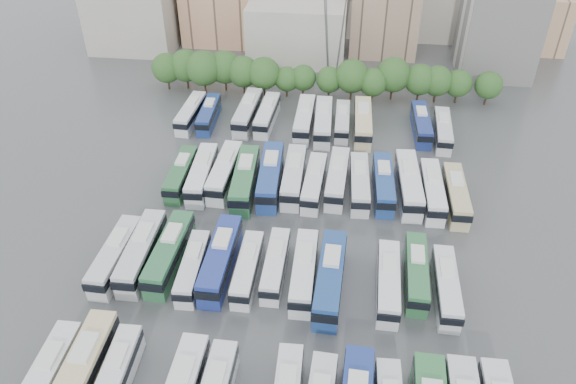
# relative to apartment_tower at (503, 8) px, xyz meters

# --- Properties ---
(ground) EXTENTS (220.00, 220.00, 0.00)m
(ground) POSITION_rel_apartment_tower_xyz_m (-34.00, -58.00, -13.00)
(ground) COLOR #424447
(ground) RESTS_ON ground
(tree_line) EXTENTS (65.03, 8.02, 8.31)m
(tree_line) POSITION_rel_apartment_tower_xyz_m (-36.29, -15.87, -8.54)
(tree_line) COLOR black
(tree_line) RESTS_ON ground
(city_buildings) EXTENTS (102.00, 35.00, 20.00)m
(city_buildings) POSITION_rel_apartment_tower_xyz_m (-41.46, 13.86, -5.13)
(city_buildings) COLOR #9E998E
(city_buildings) RESTS_ON ground
(apartment_tower) EXTENTS (14.00, 14.00, 26.00)m
(apartment_tower) POSITION_rel_apartment_tower_xyz_m (0.00, 0.00, 0.00)
(apartment_tower) COLOR silver
(apartment_tower) RESTS_ON ground
(bus_r0_s0) EXTENTS (2.72, 12.21, 3.83)m
(bus_r0_s0) POSITION_rel_apartment_tower_xyz_m (-55.50, -82.10, -11.12)
(bus_r0_s0) COLOR silver
(bus_r0_s0) RESTS_ON ground
(bus_r0_s1) EXTENTS (3.08, 13.58, 4.25)m
(bus_r0_s1) POSITION_rel_apartment_tower_xyz_m (-52.29, -81.25, -10.91)
(bus_r0_s1) COLOR beige
(bus_r0_s1) RESTS_ON ground
(bus_r0_s2) EXTENTS (2.78, 11.24, 3.50)m
(bus_r0_s2) POSITION_rel_apartment_tower_xyz_m (-49.02, -81.05, -11.28)
(bus_r0_s2) COLOR silver
(bus_r0_s2) RESTS_ON ground
(bus_r1_s0) EXTENTS (3.02, 12.23, 3.81)m
(bus_r1_s0) POSITION_rel_apartment_tower_xyz_m (-55.24, -64.46, -11.13)
(bus_r1_s0) COLOR silver
(bus_r1_s0) RESTS_ON ground
(bus_r1_s1) EXTENTS (2.89, 12.91, 4.04)m
(bus_r1_s1) POSITION_rel_apartment_tower_xyz_m (-52.26, -63.53, -11.01)
(bus_r1_s1) COLOR silver
(bus_r1_s1) RESTS_ON ground
(bus_r1_s2) EXTENTS (3.23, 12.99, 4.05)m
(bus_r1_s2) POSITION_rel_apartment_tower_xyz_m (-48.79, -63.32, -11.01)
(bus_r1_s2) COLOR #2C683F
(bus_r1_s2) RESTS_ON ground
(bus_r1_s3) EXTENTS (2.72, 10.85, 3.38)m
(bus_r1_s3) POSITION_rel_apartment_tower_xyz_m (-45.42, -65.15, -11.34)
(bus_r1_s3) COLOR silver
(bus_r1_s3) RESTS_ON ground
(bus_r1_s4) EXTENTS (3.05, 13.23, 4.14)m
(bus_r1_s4) POSITION_rel_apartment_tower_xyz_m (-42.37, -63.70, -10.97)
(bus_r1_s4) COLOR navy
(bus_r1_s4) RESTS_ON ground
(bus_r1_s5) EXTENTS (2.42, 10.91, 3.42)m
(bus_r1_s5) POSITION_rel_apartment_tower_xyz_m (-38.90, -64.59, -11.32)
(bus_r1_s5) COLOR silver
(bus_r1_s5) RESTS_ON ground
(bus_r1_s6) EXTENTS (2.40, 10.83, 3.40)m
(bus_r1_s6) POSITION_rel_apartment_tower_xyz_m (-35.69, -63.56, -11.33)
(bus_r1_s6) COLOR silver
(bus_r1_s6) RESTS_ON ground
(bus_r1_s7) EXTENTS (2.74, 12.05, 3.77)m
(bus_r1_s7) POSITION_rel_apartment_tower_xyz_m (-32.17, -64.41, -11.15)
(bus_r1_s7) COLOR silver
(bus_r1_s7) RESTS_ON ground
(bus_r1_s8) EXTENTS (3.40, 13.50, 4.21)m
(bus_r1_s8) POSITION_rel_apartment_tower_xyz_m (-29.04, -65.33, -10.94)
(bus_r1_s8) COLOR navy
(bus_r1_s8) RESTS_ON ground
(bus_r1_s10) EXTENTS (2.80, 11.67, 3.64)m
(bus_r1_s10) POSITION_rel_apartment_tower_xyz_m (-22.33, -64.96, -11.21)
(bus_r1_s10) COLOR silver
(bus_r1_s10) RESTS_ON ground
(bus_r1_s11) EXTENTS (2.85, 11.54, 3.60)m
(bus_r1_s11) POSITION_rel_apartment_tower_xyz_m (-18.99, -62.93, -11.23)
(bus_r1_s11) COLOR #2E6C3E
(bus_r1_s11) RESTS_ON ground
(bus_r1_s12) EXTENTS (2.53, 11.32, 3.55)m
(bus_r1_s12) POSITION_rel_apartment_tower_xyz_m (-15.72, -64.83, -11.26)
(bus_r1_s12) COLOR silver
(bus_r1_s12) RESTS_ON ground
(bus_r2_s1) EXTENTS (2.64, 11.52, 3.60)m
(bus_r2_s1) POSITION_rel_apartment_tower_xyz_m (-52.07, -46.36, -11.23)
(bus_r2_s1) COLOR #2A6338
(bus_r2_s1) RESTS_ON ground
(bus_r2_s2) EXTENTS (3.22, 12.62, 3.93)m
(bus_r2_s2) POSITION_rel_apartment_tower_xyz_m (-48.95, -46.25, -11.07)
(bus_r2_s2) COLOR white
(bus_r2_s2) RESTS_ON ground
(bus_r2_s3) EXTENTS (3.20, 12.79, 3.99)m
(bus_r2_s3) POSITION_rel_apartment_tower_xyz_m (-45.76, -45.31, -11.04)
(bus_r2_s3) COLOR white
(bus_r2_s3) RESTS_ON ground
(bus_r2_s4) EXTENTS (3.64, 13.63, 4.24)m
(bus_r2_s4) POSITION_rel_apartment_tower_xyz_m (-42.42, -47.00, -10.92)
(bus_r2_s4) COLOR #2E6C3F
(bus_r2_s4) RESTS_ON ground
(bus_r2_s5) EXTENTS (3.66, 13.82, 4.29)m
(bus_r2_s5) POSITION_rel_apartment_tower_xyz_m (-38.89, -45.72, -10.89)
(bus_r2_s5) COLOR navy
(bus_r2_s5) RESTS_ON ground
(bus_r2_s6) EXTENTS (2.95, 12.77, 4.00)m
(bus_r2_s6) POSITION_rel_apartment_tower_xyz_m (-35.52, -45.25, -11.04)
(bus_r2_s6) COLOR silver
(bus_r2_s6) RESTS_ON ground
(bus_r2_s7) EXTENTS (3.06, 11.85, 3.69)m
(bus_r2_s7) POSITION_rel_apartment_tower_xyz_m (-32.46, -46.26, -11.19)
(bus_r2_s7) COLOR silver
(bus_r2_s7) RESTS_ON ground
(bus_r2_s8) EXTENTS (3.19, 12.46, 3.88)m
(bus_r2_s8) POSITION_rel_apartment_tower_xyz_m (-29.20, -44.86, -11.10)
(bus_r2_s8) COLOR silver
(bus_r2_s8) RESTS_ON ground
(bus_r2_s9) EXTENTS (3.12, 12.11, 3.77)m
(bus_r2_s9) POSITION_rel_apartment_tower_xyz_m (-25.97, -45.70, -11.15)
(bus_r2_s9) COLOR silver
(bus_r2_s9) RESTS_ON ground
(bus_r2_s10) EXTENTS (3.11, 12.32, 3.84)m
(bus_r2_s10) POSITION_rel_apartment_tower_xyz_m (-22.55, -45.39, -11.12)
(bus_r2_s10) COLOR navy
(bus_r2_s10) RESTS_ON ground
(bus_r2_s11) EXTENTS (3.55, 13.48, 4.19)m
(bus_r2_s11) POSITION_rel_apartment_tower_xyz_m (-18.99, -45.30, -10.94)
(bus_r2_s11) COLOR silver
(bus_r2_s11) RESTS_ON ground
(bus_r2_s12) EXTENTS (2.86, 12.27, 3.84)m
(bus_r2_s12) POSITION_rel_apartment_tower_xyz_m (-15.76, -46.35, -11.12)
(bus_r2_s12) COLOR white
(bus_r2_s12) RESTS_ON ground
(bus_r2_s13) EXTENTS (2.75, 12.07, 3.78)m
(bus_r2_s13) POSITION_rel_apartment_tower_xyz_m (-12.55, -46.89, -11.14)
(bus_r2_s13) COLOR #BFB583
(bus_r2_s13) RESTS_ON ground
(bus_r3_s0) EXTENTS (3.07, 11.54, 3.59)m
(bus_r3_s0) POSITION_rel_apartment_tower_xyz_m (-55.43, -28.02, -11.24)
(bus_r3_s0) COLOR silver
(bus_r3_s0) RESTS_ON ground
(bus_r3_s1) EXTENTS (2.72, 11.02, 3.44)m
(bus_r3_s1) POSITION_rel_apartment_tower_xyz_m (-52.29, -27.95, -11.31)
(bus_r3_s1) COLOR navy
(bus_r3_s1) RESTS_ON ground
(bus_r3_s3) EXTENTS (3.40, 12.95, 4.03)m
(bus_r3_s3) POSITION_rel_apartment_tower_xyz_m (-45.59, -26.98, -11.02)
(bus_r3_s3) COLOR silver
(bus_r3_s3) RESTS_ON ground
(bus_r3_s4) EXTENTS (3.18, 11.90, 3.70)m
(bus_r3_s4) POSITION_rel_apartment_tower_xyz_m (-42.16, -27.13, -11.18)
(bus_r3_s4) COLOR silver
(bus_r3_s4) RESTS_ON ground
(bus_r3_s6) EXTENTS (2.79, 12.63, 3.96)m
(bus_r3_s6) POSITION_rel_apartment_tower_xyz_m (-35.61, -28.16, -11.06)
(bus_r3_s6) COLOR silver
(bus_r3_s6) RESTS_ON ground
(bus_r3_s7) EXTENTS (3.25, 12.96, 4.04)m
(bus_r3_s7) POSITION_rel_apartment_tower_xyz_m (-32.35, -28.71, -11.02)
(bus_r3_s7) COLOR silver
(bus_r3_s7) RESTS_ON ground
(bus_r3_s8) EXTENTS (2.52, 10.93, 3.42)m
(bus_r3_s8) POSITION_rel_apartment_tower_xyz_m (-29.18, -27.74, -11.32)
(bus_r3_s8) COLOR silver
(bus_r3_s8) RESTS_ON ground
(bus_r3_s9) EXTENTS (3.11, 13.03, 4.07)m
(bus_r3_s9) POSITION_rel_apartment_tower_xyz_m (-25.71, -28.13, -11.00)
(bus_r3_s9) COLOR beige
(bus_r3_s9) RESTS_ON ground
(bus_r3_s12) EXTENTS (2.96, 11.76, 3.66)m
(bus_r3_s12) POSITION_rel_apartment_tower_xyz_m (-15.93, -27.22, -11.20)
(bus_r3_s12) COLOR navy
(bus_r3_s12) RESTS_ON ground
(bus_r3_s13) EXTENTS (2.96, 11.47, 3.57)m
(bus_r3_s13) POSITION_rel_apartment_tower_xyz_m (-12.51, -28.79, -11.25)
(bus_r3_s13) COLOR silver
(bus_r3_s13) RESTS_ON ground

